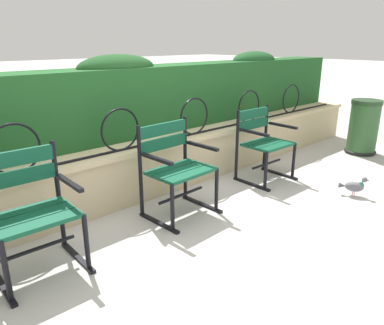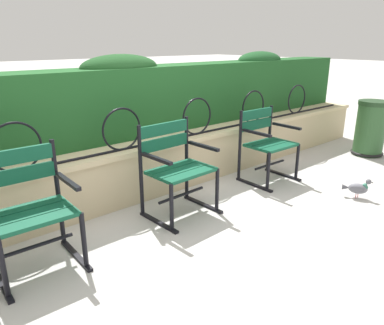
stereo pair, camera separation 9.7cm
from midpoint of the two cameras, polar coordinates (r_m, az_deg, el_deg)
name	(u,v)px [view 1 (the left image)]	position (r m, az deg, el deg)	size (l,w,h in m)	color
ground_plane	(199,222)	(3.41, 0.31, -9.19)	(60.00, 60.00, 0.00)	#B7B5AF
stone_wall	(142,169)	(3.93, -8.40, -1.07)	(7.90, 0.41, 0.56)	#C6B289
iron_arch_fence	(124,132)	(3.62, -11.20, 4.63)	(7.35, 0.02, 0.42)	black
hedge_row	(118,100)	(4.12, -12.08, 9.44)	(7.75, 0.49, 0.88)	#1E5123
park_chair_left	(30,210)	(2.82, -24.66, -6.65)	(0.59, 0.54, 0.88)	#0F4C33
park_chair_centre	(175,166)	(3.43, -3.41, -0.57)	(0.63, 0.54, 0.87)	#0F4C33
park_chair_right	(263,142)	(4.38, 10.27, 3.20)	(0.58, 0.53, 0.83)	#0F4C33
pigeon_near_chairs	(354,186)	(4.25, 23.15, -3.36)	(0.18, 0.28, 0.22)	slate
trash_bin	(363,128)	(5.88, 24.54, 4.85)	(0.44, 0.44, 0.78)	#2D562D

